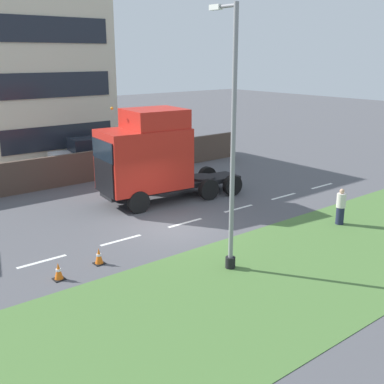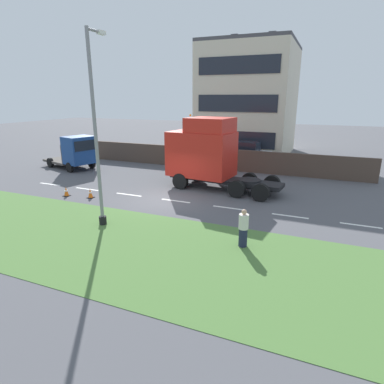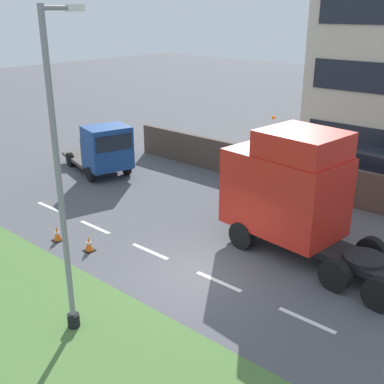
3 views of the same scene
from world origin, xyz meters
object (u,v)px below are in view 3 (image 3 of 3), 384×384
at_px(lorry_cab, 292,192).
at_px(parked_car, 381,177).
at_px(traffic_cone_lead, 89,244).
at_px(traffic_cone_trailing, 57,234).
at_px(lamp_post, 63,196).
at_px(flatbed_truck, 104,150).

xyz_separation_m(lorry_cab, parked_car, (7.33, -0.62, -1.24)).
relative_size(traffic_cone_lead, traffic_cone_trailing, 1.00).
relative_size(lorry_cab, lamp_post, 0.90).
height_order(flatbed_truck, traffic_cone_trailing, flatbed_truck).
height_order(lorry_cab, parked_car, lorry_cab).
relative_size(lamp_post, traffic_cone_lead, 14.63).
relative_size(lorry_cab, flatbed_truck, 1.39).
xyz_separation_m(parked_car, traffic_cone_lead, (-12.20, 6.09, -0.77)).
relative_size(lamp_post, traffic_cone_trailing, 14.63).
bearing_deg(traffic_cone_lead, flatbed_truck, 46.10).
bearing_deg(parked_car, traffic_cone_lead, 159.35).
relative_size(lorry_cab, traffic_cone_lead, 13.15).
bearing_deg(lorry_cab, traffic_cone_trailing, 132.48).
xyz_separation_m(lamp_post, traffic_cone_lead, (3.04, 3.30, -3.65)).
height_order(lamp_post, traffic_cone_trailing, lamp_post).
bearing_deg(parked_car, traffic_cone_trailing, 154.23).
distance_m(traffic_cone_lead, traffic_cone_trailing, 1.62).
distance_m(flatbed_truck, traffic_cone_lead, 8.59).
height_order(parked_car, traffic_cone_trailing, parked_car).
xyz_separation_m(flatbed_truck, traffic_cone_lead, (-5.90, -6.13, -1.16)).
bearing_deg(traffic_cone_trailing, lamp_post, -119.56).
distance_m(lorry_cab, flatbed_truck, 11.68).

